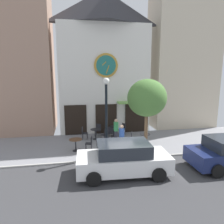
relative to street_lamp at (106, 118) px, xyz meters
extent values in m
cube|color=gray|center=(1.37, 2.01, -2.28)|extent=(26.07, 5.25, 0.05)
cube|color=#38383A|center=(1.37, -3.77, -2.28)|extent=(26.07, 6.31, 0.05)
cube|color=#A8A5A0|center=(1.37, -0.60, -2.22)|extent=(26.07, 0.12, 0.08)
cube|color=silver|center=(0.68, 5.67, 1.92)|extent=(7.05, 2.07, 8.36)
pyramid|color=#2D2D33|center=(0.68, 5.67, 7.34)|extent=(6.35, 2.90, 2.49)
cylinder|color=#B7842D|center=(0.68, 4.57, 2.97)|extent=(1.79, 0.10, 1.79)
cylinder|color=#1E6660|center=(0.68, 4.51, 2.97)|extent=(1.47, 0.04, 1.47)
cube|color=#B7842D|center=(0.53, 4.47, 3.11)|extent=(0.34, 0.03, 0.32)
cube|color=#B7842D|center=(0.79, 4.47, 2.68)|extent=(0.28, 0.03, 0.61)
cube|color=black|center=(-1.67, 4.59, -1.11)|extent=(1.65, 0.10, 2.30)
cube|color=black|center=(0.68, 4.59, -1.11)|extent=(1.65, 0.10, 2.30)
cube|color=black|center=(3.03, 4.59, -1.11)|extent=(1.65, 0.10, 2.30)
cube|color=#72A84C|center=(2.65, 4.28, 0.19)|extent=(2.26, 0.90, 0.12)
cube|color=#9E7A66|center=(-6.21, 6.55, 4.88)|extent=(5.71, 3.83, 14.27)
cube|color=beige|center=(7.68, 6.19, 5.51)|extent=(5.52, 3.10, 15.53)
cylinder|color=black|center=(0.00, 0.00, -2.08)|extent=(0.32, 0.32, 0.36)
cylinder|color=black|center=(0.00, 0.00, -0.21)|extent=(0.14, 0.14, 4.09)
sphere|color=white|center=(0.00, 0.00, 2.01)|extent=(0.36, 0.36, 0.36)
cylinder|color=brown|center=(2.39, 0.18, -1.01)|extent=(0.20, 0.20, 2.49)
ellipsoid|color=#4C7A38|center=(2.39, 0.18, 1.03)|extent=(2.27, 2.05, 2.16)
cylinder|color=black|center=(-1.72, 1.15, -1.89)|extent=(0.07, 0.07, 0.73)
cylinder|color=black|center=(-1.72, 1.15, -2.24)|extent=(0.40, 0.40, 0.03)
cylinder|color=brown|center=(-1.72, 1.15, -1.53)|extent=(0.79, 0.79, 0.03)
cylinder|color=black|center=(-0.29, 3.21, -1.89)|extent=(0.07, 0.07, 0.73)
cylinder|color=black|center=(-0.29, 3.21, -2.24)|extent=(0.40, 0.40, 0.03)
cylinder|color=black|center=(-0.29, 3.21, -1.53)|extent=(0.74, 0.74, 0.03)
cylinder|color=black|center=(1.10, 3.69, -1.89)|extent=(0.07, 0.07, 0.73)
cylinder|color=black|center=(1.10, 3.69, -2.24)|extent=(0.40, 0.40, 0.03)
cylinder|color=black|center=(1.10, 3.69, -1.53)|extent=(0.72, 0.72, 0.03)
cylinder|color=black|center=(2.78, 1.43, -1.89)|extent=(0.07, 0.07, 0.74)
cylinder|color=black|center=(2.78, 1.43, -2.24)|extent=(0.40, 0.40, 0.03)
cylinder|color=black|center=(2.78, 1.43, -1.52)|extent=(0.69, 0.69, 0.03)
cube|color=black|center=(2.08, 1.51, -1.81)|extent=(0.52, 0.52, 0.04)
cube|color=black|center=(1.91, 1.57, -1.58)|extent=(0.18, 0.37, 0.45)
cylinder|color=black|center=(2.18, 1.29, -2.03)|extent=(0.03, 0.03, 0.45)
cylinder|color=black|center=(2.30, 1.60, -2.03)|extent=(0.03, 0.03, 0.45)
cylinder|color=black|center=(1.86, 1.41, -2.03)|extent=(0.03, 0.03, 0.45)
cylinder|color=black|center=(1.98, 1.73, -2.03)|extent=(0.03, 0.03, 0.45)
cube|color=black|center=(0.81, 3.03, -1.81)|extent=(0.54, 0.54, 0.04)
cube|color=black|center=(0.73, 2.87, -1.58)|extent=(0.36, 0.20, 0.45)
cylinder|color=black|center=(1.04, 3.10, -2.03)|extent=(0.03, 0.03, 0.45)
cylinder|color=black|center=(0.73, 3.25, -2.03)|extent=(0.03, 0.03, 0.45)
cylinder|color=black|center=(0.89, 2.80, -2.03)|extent=(0.03, 0.03, 0.45)
cylinder|color=black|center=(0.58, 2.95, -2.03)|extent=(0.03, 0.03, 0.45)
cube|color=black|center=(0.27, 2.69, -1.81)|extent=(0.56, 0.56, 0.04)
cube|color=black|center=(0.39, 2.56, -1.58)|extent=(0.32, 0.28, 0.45)
cylinder|color=black|center=(0.29, 2.93, -2.03)|extent=(0.03, 0.03, 0.45)
cylinder|color=black|center=(0.03, 2.71, -2.03)|extent=(0.03, 0.03, 0.45)
cylinder|color=black|center=(0.51, 2.67, -2.03)|extent=(0.03, 0.03, 0.45)
cylinder|color=black|center=(0.25, 2.45, -2.03)|extent=(0.03, 0.03, 0.45)
cube|color=black|center=(-0.07, 3.92, -1.81)|extent=(0.54, 0.54, 0.04)
cube|color=black|center=(0.02, 4.07, -1.58)|extent=(0.35, 0.22, 0.45)
cylinder|color=black|center=(-0.30, 3.85, -2.03)|extent=(0.03, 0.03, 0.45)
cylinder|color=black|center=(0.00, 3.69, -2.03)|extent=(0.03, 0.03, 0.45)
cylinder|color=black|center=(-0.14, 4.15, -2.03)|extent=(0.03, 0.03, 0.45)
cylinder|color=black|center=(0.16, 3.98, -2.03)|extent=(0.03, 0.03, 0.45)
cube|color=black|center=(-0.94, 1.04, -1.81)|extent=(0.47, 0.47, 0.04)
cube|color=black|center=(-0.77, 1.01, -1.58)|extent=(0.12, 0.38, 0.45)
cylinder|color=black|center=(-1.08, 1.24, -2.03)|extent=(0.03, 0.03, 0.45)
cylinder|color=black|center=(-1.14, 0.91, -2.03)|extent=(0.03, 0.03, 0.45)
cylinder|color=black|center=(-0.74, 1.18, -2.03)|extent=(0.03, 0.03, 0.45)
cylinder|color=black|center=(-0.81, 0.84, -2.03)|extent=(0.03, 0.03, 0.45)
cube|color=black|center=(1.79, 3.86, -1.81)|extent=(0.53, 0.53, 0.04)
cube|color=black|center=(1.95, 3.94, -1.58)|extent=(0.20, 0.36, 0.45)
cylinder|color=black|center=(1.56, 3.93, -2.03)|extent=(0.03, 0.03, 0.45)
cylinder|color=black|center=(1.71, 3.63, -2.03)|extent=(0.03, 0.03, 0.45)
cylinder|color=black|center=(1.87, 4.08, -2.03)|extent=(0.03, 0.03, 0.45)
cylinder|color=black|center=(2.02, 3.78, -2.03)|extent=(0.03, 0.03, 0.45)
cube|color=black|center=(-1.05, 3.31, -1.81)|extent=(0.47, 0.47, 0.04)
cube|color=black|center=(-1.23, 3.35, -1.58)|extent=(0.11, 0.38, 0.45)
cylinder|color=black|center=(-0.92, 3.12, -2.03)|extent=(0.03, 0.03, 0.45)
cylinder|color=black|center=(-0.86, 3.45, -2.03)|extent=(0.03, 0.03, 0.45)
cylinder|color=black|center=(-1.25, 3.18, -2.03)|extent=(0.03, 0.03, 0.45)
cylinder|color=black|center=(-1.19, 3.51, -2.03)|extent=(0.03, 0.03, 0.45)
cylinder|color=#2D2D38|center=(0.98, 2.15, -1.83)|extent=(0.31, 0.31, 0.85)
cylinder|color=#338C4C|center=(0.98, 2.15, -1.11)|extent=(0.38, 0.38, 0.60)
sphere|color=tan|center=(0.98, 2.15, -0.70)|extent=(0.22, 0.22, 0.22)
cylinder|color=#2D2D38|center=(1.01, 0.53, -1.83)|extent=(0.28, 0.28, 0.85)
cylinder|color=#3359B2|center=(1.01, 0.53, -1.11)|extent=(0.34, 0.34, 0.60)
sphere|color=tan|center=(1.01, 0.53, -0.70)|extent=(0.22, 0.22, 0.22)
cube|color=white|center=(0.46, -2.23, -1.66)|extent=(4.38, 2.01, 0.75)
cube|color=#262B33|center=(0.46, -2.23, -1.01)|extent=(2.48, 1.70, 0.60)
cylinder|color=black|center=(1.83, -3.20, -1.94)|extent=(0.65, 0.25, 0.64)
cylinder|color=black|center=(1.92, -1.40, -1.94)|extent=(0.65, 0.25, 0.64)
cylinder|color=black|center=(-1.00, -3.06, -1.94)|extent=(0.65, 0.25, 0.64)
cylinder|color=black|center=(-0.92, -1.26, -1.94)|extent=(0.65, 0.25, 0.64)
cylinder|color=black|center=(4.59, -3.33, -1.94)|extent=(0.64, 0.22, 0.64)
cylinder|color=black|center=(4.59, -1.53, -1.94)|extent=(0.64, 0.22, 0.64)
camera|label=1|loc=(-1.67, -11.16, 2.46)|focal=33.50mm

